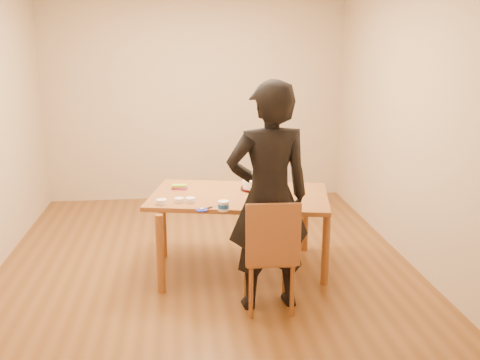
{
  "coord_description": "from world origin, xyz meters",
  "views": [
    {
      "loc": [
        -0.22,
        -4.98,
        2.13
      ],
      "look_at": [
        0.31,
        -0.31,
        0.9
      ],
      "focal_mm": 40.0,
      "sensor_mm": 36.0,
      "label": 1
    }
  ],
  "objects": [
    {
      "name": "room_shell",
      "position": [
        0.0,
        0.34,
        1.35
      ],
      "size": [
        4.0,
        4.5,
        2.7
      ],
      "color": "brown",
      "rests_on": "ground"
    },
    {
      "name": "dining_table",
      "position": [
        0.31,
        -0.26,
        0.73
      ],
      "size": [
        1.78,
        1.27,
        0.04
      ],
      "primitive_type": "cube",
      "rotation": [
        0.0,
        0.0,
        -0.21
      ],
      "color": "brown",
      "rests_on": "floor"
    },
    {
      "name": "dining_chair",
      "position": [
        0.46,
        -1.03,
        0.45
      ],
      "size": [
        0.4,
        0.4,
        0.04
      ],
      "primitive_type": "cube",
      "rotation": [
        0.0,
        0.0,
        -0.04
      ],
      "color": "brown",
      "rests_on": "floor"
    },
    {
      "name": "cake_plate",
      "position": [
        0.47,
        -0.11,
        0.76
      ],
      "size": [
        0.27,
        0.27,
        0.02
      ],
      "primitive_type": "cylinder",
      "color": "red",
      "rests_on": "dining_table"
    },
    {
      "name": "cake",
      "position": [
        0.47,
        -0.11,
        0.81
      ],
      "size": [
        0.22,
        0.22,
        0.07
      ],
      "primitive_type": "cylinder",
      "color": "white",
      "rests_on": "cake_plate"
    },
    {
      "name": "frosting_dome",
      "position": [
        0.47,
        -0.11,
        0.85
      ],
      "size": [
        0.22,
        0.22,
        0.03
      ],
      "primitive_type": "ellipsoid",
      "color": "white",
      "rests_on": "cake"
    },
    {
      "name": "frosting_tub",
      "position": [
        0.12,
        -0.73,
        0.79
      ],
      "size": [
        0.09,
        0.09,
        0.08
      ],
      "primitive_type": "cylinder",
      "color": "white",
      "rests_on": "dining_table"
    },
    {
      "name": "frosting_lid",
      "position": [
        -0.06,
        -0.7,
        0.75
      ],
      "size": [
        0.1,
        0.1,
        0.01
      ],
      "primitive_type": "cylinder",
      "color": "#18209E",
      "rests_on": "dining_table"
    },
    {
      "name": "frosting_dollop",
      "position": [
        -0.06,
        -0.7,
        0.77
      ],
      "size": [
        0.04,
        0.04,
        0.02
      ],
      "primitive_type": "ellipsoid",
      "color": "white",
      "rests_on": "frosting_lid"
    },
    {
      "name": "ramekin_green",
      "position": [
        -0.15,
        -0.46,
        0.77
      ],
      "size": [
        0.09,
        0.09,
        0.04
      ],
      "primitive_type": "cylinder",
      "color": "white",
      "rests_on": "dining_table"
    },
    {
      "name": "ramekin_yellow",
      "position": [
        -0.25,
        -0.45,
        0.77
      ],
      "size": [
        0.08,
        0.08,
        0.04
      ],
      "primitive_type": "cylinder",
      "color": "white",
      "rests_on": "dining_table"
    },
    {
      "name": "ramekin_multi",
      "position": [
        -0.4,
        -0.49,
        0.77
      ],
      "size": [
        0.09,
        0.09,
        0.04
      ],
      "primitive_type": "cylinder",
      "color": "white",
      "rests_on": "dining_table"
    },
    {
      "name": "candy_box_pink",
      "position": [
        -0.24,
        -0.02,
        0.76
      ],
      "size": [
        0.15,
        0.11,
        0.02
      ],
      "primitive_type": "cube",
      "rotation": [
        0.0,
        0.0,
        -0.29
      ],
      "color": "#C12D69",
      "rests_on": "dining_table"
    },
    {
      "name": "candy_box_green",
      "position": [
        -0.24,
        -0.01,
        0.78
      ],
      "size": [
        0.14,
        0.08,
        0.02
      ],
      "primitive_type": "cube",
      "rotation": [
        0.0,
        0.0,
        -0.08
      ],
      "color": "green",
      "rests_on": "candy_box_pink"
    },
    {
      "name": "spatula",
      "position": [
        -0.03,
        -0.68,
        0.75
      ],
      "size": [
        0.14,
        0.12,
        0.01
      ],
      "primitive_type": "cube",
      "rotation": [
        0.0,
        0.0,
        0.68
      ],
      "color": "black",
      "rests_on": "dining_table"
    },
    {
      "name": "person",
      "position": [
        0.46,
        -0.99,
        0.93
      ],
      "size": [
        0.72,
        0.52,
        1.85
      ],
      "primitive_type": "imported",
      "rotation": [
        0.0,
        0.0,
        3.26
      ],
      "color": "black",
      "rests_on": "floor"
    }
  ]
}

